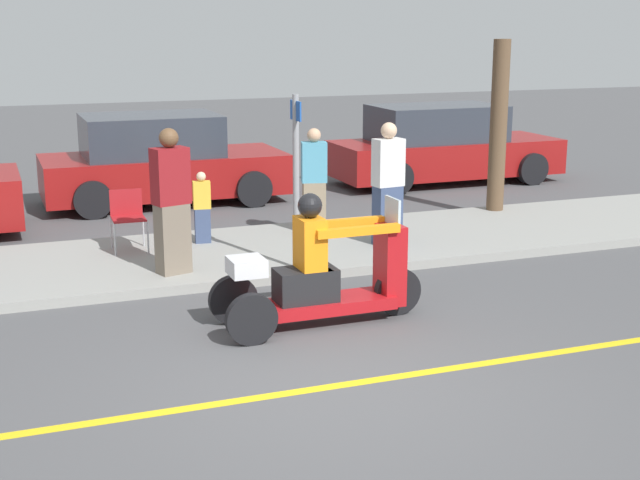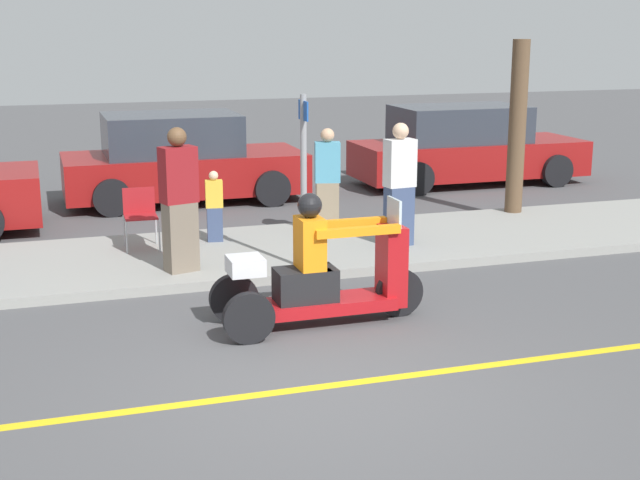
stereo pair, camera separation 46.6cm
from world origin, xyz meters
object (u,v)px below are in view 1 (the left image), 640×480
Objects in this scene: parked_car_lot_left at (443,147)px; spectator_mid_group at (314,182)px; spectator_by_tree at (202,209)px; tree_trunk at (498,126)px; motorcycle_trike at (322,278)px; parked_car_lot_right at (160,162)px; street_sign at (296,175)px; spectator_near_curb at (388,186)px; folding_chair_curbside at (127,213)px; spectator_far_back at (171,204)px.

spectator_mid_group is at bearing -138.53° from parked_car_lot_left.
tree_trunk is (5.11, 0.51, 0.91)m from spectator_by_tree.
motorcycle_trike is 7.24m from parked_car_lot_right.
street_sign is at bearing -132.63° from parked_car_lot_left.
spectator_near_curb is 0.40× the size of parked_car_lot_right.
street_sign is at bearing -152.29° from tree_trunk.
folding_chair_curbside is (-3.46, 0.99, -0.32)m from spectator_near_curb.
spectator_mid_group is 1.89× the size of folding_chair_curbside.
motorcycle_trike is at bearing -127.51° from spectator_near_curb.
street_sign reaches higher than parked_car_lot_right.
motorcycle_trike is at bearing -61.64° from spectator_far_back.
parked_car_lot_left reaches higher than motorcycle_trike.
tree_trunk is (4.66, 4.08, 1.01)m from motorcycle_trike.
spectator_far_back is 1.58m from street_sign.
spectator_mid_group is at bearing -172.80° from tree_trunk.
spectator_far_back reaches higher than parked_car_lot_left.
parked_car_lot_left is at bearing 47.37° from street_sign.
street_sign is at bearing -65.48° from spectator_by_tree.
parked_car_lot_left is (5.39, 7.29, 0.22)m from motorcycle_trike.
motorcycle_trike is at bearing -138.81° from tree_trunk.
spectator_far_back is at bearing 167.49° from street_sign.
parked_car_lot_left is at bearing 54.07° from spectator_near_curb.
spectator_near_curb reaches higher than parked_car_lot_left.
motorcycle_trike is 0.50× the size of parked_car_lot_left.
spectator_far_back is at bearing -116.66° from spectator_by_tree.
parked_car_lot_left is at bearing 38.12° from spectator_far_back.
parked_car_lot_left is (6.89, 3.74, 0.11)m from folding_chair_curbside.
spectator_far_back is 3.15m from spectator_near_curb.
parked_car_lot_right reaches higher than spectator_by_tree.
spectator_far_back is 2.86m from spectator_mid_group.
parked_car_lot_right reaches higher than parked_car_lot_left.
parked_car_lot_right reaches higher than motorcycle_trike.
spectator_far_back is at bearing 118.36° from motorcycle_trike.
tree_trunk is 1.27× the size of street_sign.
spectator_far_back is 5.16m from parked_car_lot_right.
spectator_by_tree reaches higher than folding_chair_curbside.
motorcycle_trike is 9.07m from parked_car_lot_left.
spectator_near_curb reaches higher than spectator_by_tree.
spectator_by_tree is 3.67m from parked_car_lot_right.
parked_car_lot_left is 1.65× the size of tree_trunk.
street_sign is (1.51, -0.34, 0.32)m from spectator_far_back.
motorcycle_trike is 6.27m from tree_trunk.
spectator_mid_group is 3.47m from tree_trunk.
tree_trunk is at bearing 27.71° from street_sign.
motorcycle_trike reaches higher than spectator_by_tree.
spectator_near_curb is 1.82m from street_sign.
tree_trunk is at bearing 5.69° from spectator_by_tree.
tree_trunk is at bearing 18.32° from spectator_far_back.
tree_trunk is (5.82, 1.93, 0.52)m from spectator_far_back.
motorcycle_trike is at bearing -87.37° from parked_car_lot_right.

